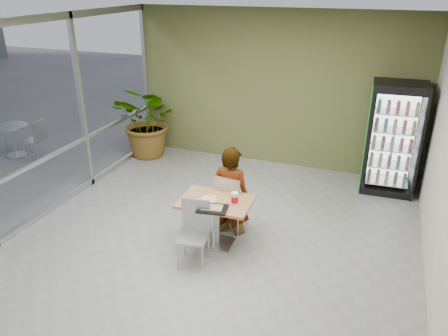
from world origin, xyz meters
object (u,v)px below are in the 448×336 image
(chair_far, at_px, (229,199))
(potted_plant, at_px, (149,121))
(chair_near, at_px, (195,227))
(seated_woman, at_px, (231,198))
(beverage_fridge, at_px, (393,139))
(soda_cup, at_px, (235,199))
(cafeteria_tray, at_px, (212,209))
(dining_table, at_px, (216,213))

(chair_far, distance_m, potted_plant, 3.66)
(chair_near, bearing_deg, potted_plant, 118.74)
(seated_woman, relative_size, beverage_fridge, 0.84)
(chair_near, distance_m, soda_cup, 0.69)
(soda_cup, height_order, potted_plant, potted_plant)
(chair_far, height_order, cafeteria_tray, chair_far)
(seated_woman, xyz_separation_m, cafeteria_tray, (-0.01, -0.75, 0.20))
(chair_near, relative_size, potted_plant, 0.57)
(potted_plant, bearing_deg, chair_far, -41.08)
(chair_near, distance_m, potted_plant, 4.18)
(dining_table, height_order, seated_woman, seated_woman)
(cafeteria_tray, xyz_separation_m, potted_plant, (-2.75, 3.09, 0.05))
(chair_far, height_order, potted_plant, potted_plant)
(dining_table, xyz_separation_m, chair_near, (-0.13, -0.48, 0.00))
(chair_far, bearing_deg, soda_cup, 123.15)
(chair_near, height_order, soda_cup, soda_cup)
(soda_cup, bearing_deg, potted_plant, 136.53)
(chair_far, relative_size, cafeteria_tray, 2.32)
(chair_near, distance_m, cafeteria_tray, 0.35)
(seated_woman, distance_m, beverage_fridge, 3.33)
(dining_table, xyz_separation_m, potted_plant, (-2.70, 2.82, 0.27))
(chair_near, bearing_deg, chair_far, 68.94)
(chair_far, xyz_separation_m, soda_cup, (0.24, -0.44, 0.27))
(cafeteria_tray, xyz_separation_m, beverage_fridge, (2.27, 3.14, 0.27))
(chair_near, bearing_deg, beverage_fridge, 44.52)
(potted_plant, bearing_deg, beverage_fridge, 0.56)
(soda_cup, bearing_deg, seated_woman, 115.39)
(cafeteria_tray, height_order, potted_plant, potted_plant)
(chair_near, height_order, beverage_fridge, beverage_fridge)
(seated_woman, bearing_deg, cafeteria_tray, 93.65)
(seated_woman, distance_m, soda_cup, 0.61)
(chair_far, distance_m, chair_near, 0.91)
(dining_table, distance_m, soda_cup, 0.42)
(dining_table, height_order, beverage_fridge, beverage_fridge)
(beverage_fridge, distance_m, potted_plant, 5.03)
(chair_near, height_order, potted_plant, potted_plant)
(dining_table, distance_m, seated_woman, 0.48)
(soda_cup, distance_m, potted_plant, 4.13)
(chair_far, xyz_separation_m, chair_near, (-0.19, -0.89, -0.03))
(seated_woman, bearing_deg, soda_cup, 119.76)
(chair_near, relative_size, beverage_fridge, 0.45)
(chair_far, relative_size, chair_near, 1.06)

